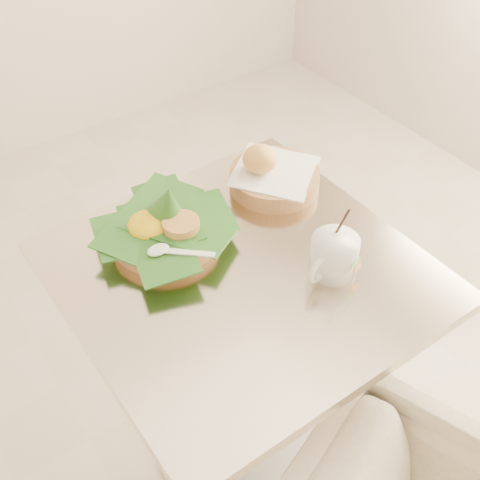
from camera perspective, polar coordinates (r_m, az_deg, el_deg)
floor at (r=1.85m, az=-4.36°, el=-19.93°), size 3.60×3.60×0.00m
cafe_table at (r=1.41m, az=0.17°, el=-9.02°), size 0.71×0.71×0.75m
rice_basket at (r=1.30m, az=-7.20°, el=1.45°), size 0.30×0.30×0.15m
bread_basket at (r=1.44m, az=3.05°, el=6.17°), size 0.26×0.26×0.11m
coffee_mug at (r=1.22m, az=8.84°, el=-1.44°), size 0.13×0.10×0.17m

